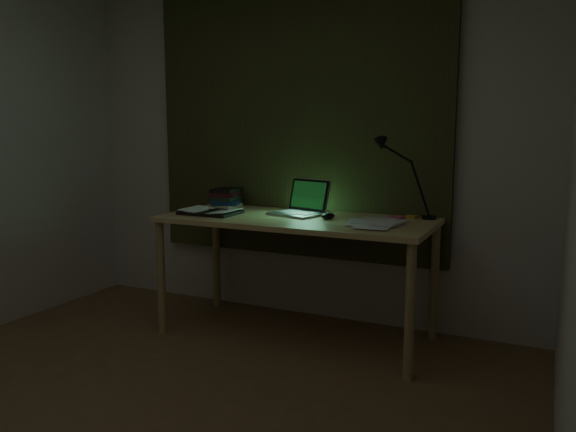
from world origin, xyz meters
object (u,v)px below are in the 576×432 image
laptop (295,198)px  book_stack (226,197)px  desk (296,278)px  desk_lamp (430,180)px  loose_papers (380,223)px  open_textbook (211,212)px

laptop → book_stack: size_ratio=1.68×
book_stack → laptop: bearing=-11.8°
desk → desk_lamp: desk_lamp is taller
book_stack → loose_papers: 1.25m
loose_papers → desk_lamp: (0.22, 0.33, 0.23)m
open_textbook → loose_papers: bearing=3.9°
laptop → open_textbook: size_ratio=0.98×
open_textbook → book_stack: book_stack is taller
desk → laptop: size_ratio=4.75×
laptop → loose_papers: 0.63m
loose_papers → book_stack: bearing=168.6°
desk → book_stack: 0.84m
loose_papers → desk_lamp: desk_lamp is taller
laptop → book_stack: (-0.61, 0.13, -0.04)m
open_textbook → loose_papers: 1.15m
book_stack → loose_papers: bearing=-11.4°
desk → book_stack: (-0.66, 0.22, 0.47)m
open_textbook → loose_papers: open_textbook is taller
desk_lamp → book_stack: bearing=-177.4°
book_stack → loose_papers: (1.22, -0.24, -0.06)m
laptop → loose_papers: laptop is taller
book_stack → desk_lamp: bearing=3.5°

